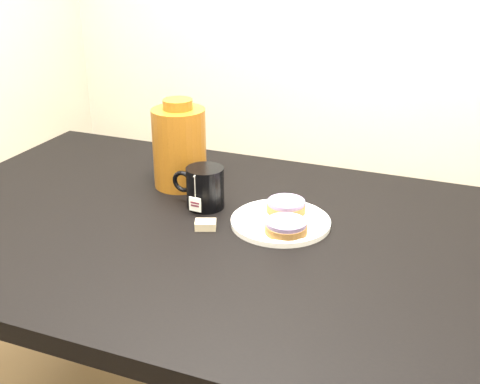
# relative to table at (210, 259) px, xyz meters

# --- Properties ---
(table) EXTENTS (1.40, 0.90, 0.75)m
(table) POSITION_rel_table_xyz_m (0.00, 0.00, 0.00)
(table) COLOR black
(table) RESTS_ON ground_plane
(plate) EXTENTS (0.22, 0.22, 0.02)m
(plate) POSITION_rel_table_xyz_m (0.14, 0.06, 0.09)
(plate) COLOR white
(plate) RESTS_ON table
(bagel_back) EXTENTS (0.11, 0.11, 0.03)m
(bagel_back) POSITION_rel_table_xyz_m (0.14, 0.11, 0.11)
(bagel_back) COLOR brown
(bagel_back) RESTS_ON plate
(bagel_front) EXTENTS (0.12, 0.12, 0.03)m
(bagel_front) POSITION_rel_table_xyz_m (0.17, 0.01, 0.11)
(bagel_front) COLOR brown
(bagel_front) RESTS_ON plate
(mug) EXTENTS (0.13, 0.10, 0.10)m
(mug) POSITION_rel_table_xyz_m (-0.05, 0.09, 0.13)
(mug) COLOR black
(mug) RESTS_ON table
(teabag_pouch) EXTENTS (0.05, 0.05, 0.02)m
(teabag_pouch) POSITION_rel_table_xyz_m (-0.00, -0.02, 0.09)
(teabag_pouch) COLOR #C6B793
(teabag_pouch) RESTS_ON table
(bagel_package) EXTENTS (0.14, 0.14, 0.22)m
(bagel_package) POSITION_rel_table_xyz_m (-0.16, 0.18, 0.19)
(bagel_package) COLOR #6A370D
(bagel_package) RESTS_ON table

